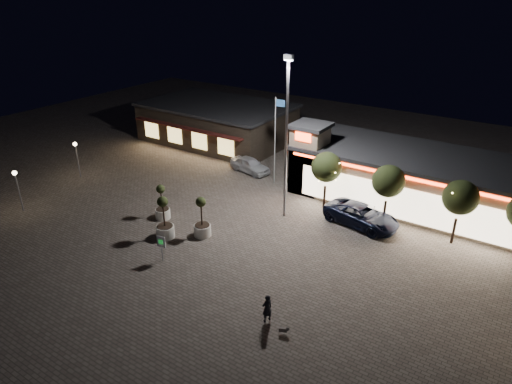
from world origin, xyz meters
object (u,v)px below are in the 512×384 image
Objects in this scene: white_sedan at (250,165)px; planter_left at (162,208)px; pickup_truck at (361,215)px; pedestrian at (267,308)px; valet_sign at (161,244)px; planter_mid at (165,225)px.

planter_left reaches higher than white_sedan.
white_sedan is at bearing 82.44° from pickup_truck.
white_sedan is 1.51× the size of planter_left.
white_sedan is 21.45m from pedestrian.
valet_sign reaches higher than white_sedan.
planter_left is at bearing -170.74° from white_sedan.
planter_left is 1.54× the size of valet_sign.
planter_mid reaches higher than pickup_truck.
valet_sign is (2.01, -2.37, 0.29)m from planter_mid.
planter_left reaches higher than pedestrian.
pickup_truck is 1.33× the size of white_sedan.
planter_left is at bearing 137.65° from planter_mid.
pedestrian is at bearing -170.76° from pickup_truck.
valet_sign is at bearing -72.71° from pedestrian.
pedestrian is 0.52× the size of planter_mid.
pedestrian is 14.27m from planter_left.
planter_mid is at bearing -83.21° from pedestrian.
white_sedan is 13.79m from planter_mid.
planter_left is at bearing 133.93° from valet_sign.
pedestrian is 0.91× the size of valet_sign.
valet_sign reaches higher than pickup_truck.
white_sedan is 2.34× the size of valet_sign.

